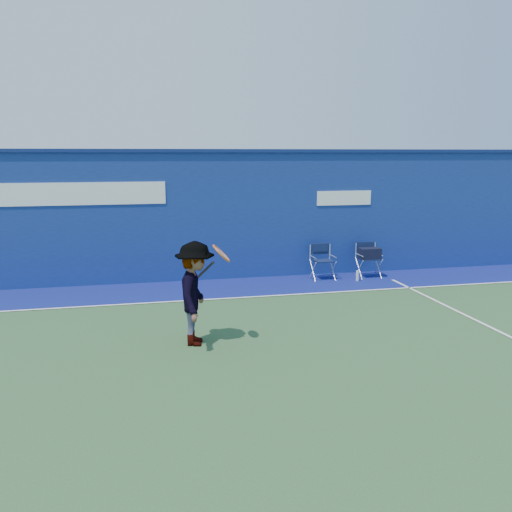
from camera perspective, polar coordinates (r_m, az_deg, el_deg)
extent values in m
plane|color=#30532C|center=(8.25, -1.79, -10.39)|extent=(80.00, 80.00, 0.00)
cube|color=navy|center=(12.93, -6.17, 4.12)|extent=(24.00, 0.40, 3.00)
cube|color=navy|center=(12.85, -6.31, 10.96)|extent=(24.00, 0.50, 0.08)
cube|color=white|center=(12.69, -19.78, 6.15)|extent=(4.50, 0.02, 0.50)
cube|color=white|center=(13.57, 9.27, 6.05)|extent=(1.40, 0.02, 0.35)
cube|color=navy|center=(12.12, -5.44, -3.50)|extent=(24.00, 1.80, 0.01)
cube|color=white|center=(11.26, -4.86, -4.57)|extent=(24.00, 0.06, 0.01)
cube|color=#111C40|center=(13.02, 7.06, -0.51)|extent=(0.44, 0.37, 0.03)
cube|color=silver|center=(13.19, 6.76, 0.44)|extent=(0.50, 0.02, 0.36)
cube|color=#111C40|center=(13.18, 6.76, 0.76)|extent=(0.44, 0.02, 0.25)
cube|color=#111C40|center=(13.17, 6.77, 0.91)|extent=(0.36, 0.05, 0.20)
cube|color=#111C40|center=(13.42, 11.80, -0.31)|extent=(0.44, 0.37, 0.03)
cube|color=silver|center=(13.59, 11.45, 0.62)|extent=(0.50, 0.02, 0.37)
cube|color=#111C40|center=(13.57, 11.46, 0.93)|extent=(0.44, 0.02, 0.26)
cube|color=black|center=(13.37, 11.87, 0.25)|extent=(0.50, 0.29, 0.27)
cylinder|color=silver|center=(13.05, 10.63, -2.06)|extent=(0.07, 0.07, 0.25)
imported|color=#EA4738|center=(8.54, -6.41, -3.94)|extent=(0.82, 1.17, 1.64)
torus|color=#D1541B|center=(8.33, -3.67, 0.28)|extent=(0.32, 0.40, 0.29)
cylinder|color=gray|center=(8.33, -3.67, 0.28)|extent=(0.26, 0.34, 0.23)
cylinder|color=black|center=(8.31, -5.28, -1.41)|extent=(0.27, 0.07, 0.26)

